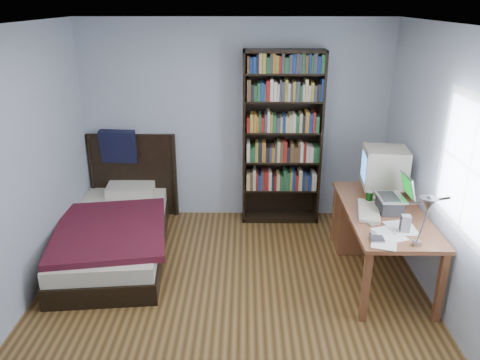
{
  "coord_description": "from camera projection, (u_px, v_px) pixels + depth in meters",
  "views": [
    {
      "loc": [
        0.13,
        -3.61,
        2.69
      ],
      "look_at": [
        0.07,
        0.67,
        1.03
      ],
      "focal_mm": 35.0,
      "sensor_mm": 36.0,
      "label": 1
    }
  ],
  "objects": [
    {
      "name": "external_drive",
      "position": [
        377.0,
        239.0,
        4.05
      ],
      "size": [
        0.12,
        0.12,
        0.02
      ],
      "primitive_type": "cube",
      "rotation": [
        0.0,
        0.0,
        -0.04
      ],
      "color": "gray",
      "rests_on": "desk"
    },
    {
      "name": "mouse",
      "position": [
        373.0,
        197.0,
        4.9
      ],
      "size": [
        0.06,
        0.1,
        0.03
      ],
      "primitive_type": "ellipsoid",
      "color": "silver",
      "rests_on": "desk"
    },
    {
      "name": "crt_monitor",
      "position": [
        384.0,
        168.0,
        4.96
      ],
      "size": [
        0.48,
        0.44,
        0.51
      ],
      "color": "beige",
      "rests_on": "desk"
    },
    {
      "name": "room",
      "position": [
        234.0,
        184.0,
        3.88
      ],
      "size": [
        4.2,
        4.24,
        2.5
      ],
      "color": "#4D3316",
      "rests_on": "ground"
    },
    {
      "name": "bookshelf",
      "position": [
        282.0,
        139.0,
        5.75
      ],
      "size": [
        0.97,
        0.3,
        2.15
      ],
      "color": "black",
      "rests_on": "floor"
    },
    {
      "name": "bed",
      "position": [
        117.0,
        228.0,
        5.31
      ],
      "size": [
        1.35,
        2.23,
        1.16
      ],
      "color": "black",
      "rests_on": "floor"
    },
    {
      "name": "desk",
      "position": [
        370.0,
        220.0,
        5.15
      ],
      "size": [
        0.75,
        1.59,
        0.73
      ],
      "color": "brown",
      "rests_on": "floor"
    },
    {
      "name": "speaker",
      "position": [
        405.0,
        224.0,
        4.18
      ],
      "size": [
        0.09,
        0.09,
        0.16
      ],
      "primitive_type": "cube",
      "rotation": [
        0.0,
        0.0,
        -0.16
      ],
      "color": "gray",
      "rests_on": "desk"
    },
    {
      "name": "soda_can",
      "position": [
        369.0,
        198.0,
        4.77
      ],
      "size": [
        0.07,
        0.07,
        0.13
      ],
      "primitive_type": "cylinder",
      "color": "#083D08",
      "rests_on": "desk"
    },
    {
      "name": "desk_lamp",
      "position": [
        427.0,
        209.0,
        3.42
      ],
      "size": [
        0.25,
        0.55,
        0.65
      ],
      "color": "#99999E",
      "rests_on": "desk"
    },
    {
      "name": "phone_silver",
      "position": [
        370.0,
        224.0,
        4.34
      ],
      "size": [
        0.08,
        0.11,
        0.02
      ],
      "primitive_type": "cube",
      "rotation": [
        0.0,
        0.0,
        0.39
      ],
      "color": "silver",
      "rests_on": "desk"
    },
    {
      "name": "laptop",
      "position": [
        392.0,
        202.0,
        4.56
      ],
      "size": [
        0.32,
        0.33,
        0.39
      ],
      "color": "#2D2D30",
      "rests_on": "desk"
    },
    {
      "name": "phone_grey",
      "position": [
        374.0,
        234.0,
        4.14
      ],
      "size": [
        0.05,
        0.1,
        0.02
      ],
      "primitive_type": "cube",
      "rotation": [
        0.0,
        0.0,
        0.0
      ],
      "color": "gray",
      "rests_on": "desk"
    },
    {
      "name": "keyboard",
      "position": [
        369.0,
        211.0,
        4.58
      ],
      "size": [
        0.29,
        0.54,
        0.05
      ],
      "primitive_type": "cube",
      "rotation": [
        0.0,
        0.07,
        -0.19
      ],
      "color": "#BAB49B",
      "rests_on": "desk"
    }
  ]
}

